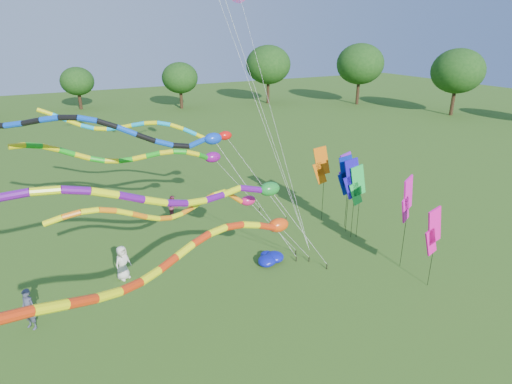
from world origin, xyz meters
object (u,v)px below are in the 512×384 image
tube_kite_orange (188,206)px  person_b (29,309)px  person_a (123,263)px  blue_nylon_heap (266,257)px  person_c (173,207)px  tube_kite_red (202,249)px

tube_kite_orange → person_b: 7.77m
tube_kite_orange → person_a: (-2.58, 2.98, -3.65)m
blue_nylon_heap → person_b: 11.40m
person_c → blue_nylon_heap: bearing=-164.1°
person_a → tube_kite_red: bearing=-102.0°
person_b → person_a: bearing=76.2°
tube_kite_red → person_b: 8.09m
tube_kite_orange → person_b: bearing=163.9°
blue_nylon_heap → tube_kite_orange: bearing=-166.3°
tube_kite_red → blue_nylon_heap: 7.67m
person_b → person_c: 11.85m
blue_nylon_heap → person_c: size_ratio=1.08×
tube_kite_orange → person_b: size_ratio=6.39×
tube_kite_orange → person_c: size_ratio=7.54×
tube_kite_orange → blue_nylon_heap: 6.38m
tube_kite_orange → person_c: 9.92m
tube_kite_red → person_b: (-6.26, 4.03, -3.16)m
blue_nylon_heap → person_b: (-11.38, -0.20, 0.69)m
tube_kite_red → person_c: (2.42, 12.11, -3.30)m
person_a → person_b: (-4.23, -2.07, 0.02)m
tube_kite_red → person_c: 12.78m
person_a → person_b: bearing=175.6°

